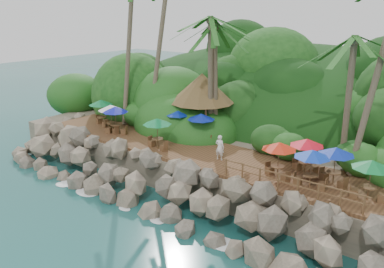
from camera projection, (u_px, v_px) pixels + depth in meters
The scene contains 11 objects.
ground at pixel (130, 213), 24.31m from camera, with size 140.00×140.00×0.00m, color #19514F.
land_base at pixel (262, 133), 36.04m from camera, with size 32.00×25.20×2.10m, color gray.
jungle_hill at pixel (297, 126), 42.00m from camera, with size 44.80×28.00×15.40m, color #143811.
seawall at pixel (152, 184), 25.48m from camera, with size 29.00×4.00×2.30m, color gray, non-canonical shape.
terrace at pixel (192, 151), 28.17m from camera, with size 26.00×5.00×0.20m, color brown.
jungle_foliage at pixel (256, 147), 35.60m from camera, with size 44.00×16.00×12.00m, color #143811, non-canonical shape.
foam_line at pixel (133, 210), 24.53m from camera, with size 25.20×0.80×0.06m.
palapa at pixel (202, 88), 30.94m from camera, with size 4.91×4.91×4.60m.
dining_clusters at pixel (209, 128), 26.72m from camera, with size 23.22×4.87×2.14m.
railing at pixel (288, 182), 21.39m from camera, with size 8.30×0.10×1.00m.
waiter at pixel (220, 147), 26.03m from camera, with size 0.60×0.39×1.64m, color white.
Camera 1 is at (16.33, -14.94, 11.68)m, focal length 38.45 mm.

